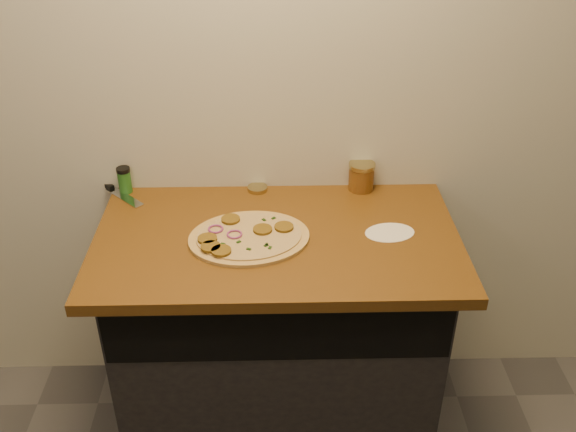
{
  "coord_description": "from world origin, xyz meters",
  "views": [
    {
      "loc": [
        -0.01,
        -0.34,
        2.06
      ],
      "look_at": [
        0.04,
        1.46,
        0.95
      ],
      "focal_mm": 40.0,
      "sensor_mm": 36.0,
      "label": 1
    }
  ],
  "objects_px": {
    "pizza": "(248,237)",
    "salsa_jar": "(361,176)",
    "spice_shaker": "(125,180)",
    "chefs_knife": "(113,190)"
  },
  "relations": [
    {
      "from": "salsa_jar",
      "to": "spice_shaker",
      "type": "bearing_deg",
      "value": -180.0
    },
    {
      "from": "chefs_knife",
      "to": "pizza",
      "type": "bearing_deg",
      "value": -33.52
    },
    {
      "from": "salsa_jar",
      "to": "spice_shaker",
      "type": "relative_size",
      "value": 1.08
    },
    {
      "from": "pizza",
      "to": "salsa_jar",
      "type": "xyz_separation_m",
      "value": [
        0.41,
        0.33,
        0.04
      ]
    },
    {
      "from": "salsa_jar",
      "to": "spice_shaker",
      "type": "distance_m",
      "value": 0.86
    },
    {
      "from": "chefs_knife",
      "to": "spice_shaker",
      "type": "bearing_deg",
      "value": -8.7
    },
    {
      "from": "chefs_knife",
      "to": "salsa_jar",
      "type": "xyz_separation_m",
      "value": [
        0.91,
        -0.01,
        0.05
      ]
    },
    {
      "from": "pizza",
      "to": "salsa_jar",
      "type": "bearing_deg",
      "value": 38.7
    },
    {
      "from": "spice_shaker",
      "to": "salsa_jar",
      "type": "bearing_deg",
      "value": 0.0
    },
    {
      "from": "pizza",
      "to": "salsa_jar",
      "type": "relative_size",
      "value": 4.16
    }
  ]
}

